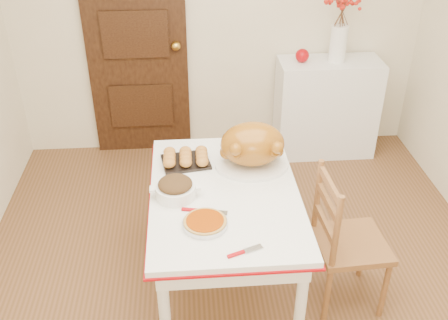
{
  "coord_description": "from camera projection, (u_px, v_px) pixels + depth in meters",
  "views": [
    {
      "loc": [
        -0.3,
        -2.28,
        2.46
      ],
      "look_at": [
        -0.1,
        0.17,
        0.94
      ],
      "focal_mm": 41.33,
      "sensor_mm": 36.0,
      "label": 1
    }
  ],
  "objects": [
    {
      "name": "floor",
      "position": [
        242.0,
        300.0,
        3.25
      ],
      "size": [
        3.5,
        4.0,
        0.0
      ],
      "primitive_type": "cube",
      "color": "brown",
      "rests_on": "ground"
    },
    {
      "name": "wall_back",
      "position": [
        219.0,
        12.0,
        4.28
      ],
      "size": [
        3.5,
        0.0,
        2.5
      ],
      "primitive_type": "cube",
      "color": "beige",
      "rests_on": "ground"
    },
    {
      "name": "door_back",
      "position": [
        136.0,
        41.0,
        4.33
      ],
      "size": [
        0.85,
        0.06,
        2.06
      ],
      "primitive_type": "cube",
      "color": "black",
      "rests_on": "ground"
    },
    {
      "name": "sideboard",
      "position": [
        326.0,
        108.0,
        4.59
      ],
      "size": [
        0.87,
        0.39,
        0.87
      ],
      "primitive_type": "cube",
      "color": "white",
      "rests_on": "floor"
    },
    {
      "name": "kitchen_table",
      "position": [
        225.0,
        242.0,
        3.14
      ],
      "size": [
        0.87,
        1.27,
        0.76
      ],
      "primitive_type": null,
      "color": "white",
      "rests_on": "floor"
    },
    {
      "name": "chair_oak",
      "position": [
        351.0,
        240.0,
        3.03
      ],
      "size": [
        0.43,
        0.43,
        0.92
      ],
      "primitive_type": null,
      "rotation": [
        0.0,
        0.0,
        1.63
      ],
      "color": "brown",
      "rests_on": "floor"
    },
    {
      "name": "berry_vase",
      "position": [
        341.0,
        24.0,
        4.19
      ],
      "size": [
        0.33,
        0.33,
        0.63
      ],
      "primitive_type": null,
      "color": "white",
      "rests_on": "sideboard"
    },
    {
      "name": "apple",
      "position": [
        302.0,
        56.0,
        4.31
      ],
      "size": [
        0.11,
        0.11,
        0.11
      ],
      "primitive_type": "sphere",
      "color": "#A1060B",
      "rests_on": "sideboard"
    },
    {
      "name": "turkey_platter",
      "position": [
        252.0,
        146.0,
        3.09
      ],
      "size": [
        0.47,
        0.38,
        0.29
      ],
      "primitive_type": null,
      "rotation": [
        0.0,
        0.0,
        0.04
      ],
      "color": "#995D1D",
      "rests_on": "kitchen_table"
    },
    {
      "name": "pumpkin_pie",
      "position": [
        205.0,
        222.0,
        2.67
      ],
      "size": [
        0.25,
        0.25,
        0.05
      ],
      "primitive_type": "cylinder",
      "rotation": [
        0.0,
        0.0,
        -0.08
      ],
      "color": "#8A2F00",
      "rests_on": "kitchen_table"
    },
    {
      "name": "stuffing_dish",
      "position": [
        175.0,
        188.0,
        2.87
      ],
      "size": [
        0.33,
        0.29,
        0.11
      ],
      "primitive_type": null,
      "rotation": [
        0.0,
        0.0,
        -0.24
      ],
      "color": "#4E341B",
      "rests_on": "kitchen_table"
    },
    {
      "name": "rolls_tray",
      "position": [
        186.0,
        158.0,
        3.18
      ],
      "size": [
        0.32,
        0.27,
        0.08
      ],
      "primitive_type": null,
      "rotation": [
        0.0,
        0.0,
        0.16
      ],
      "color": "#BC7232",
      "rests_on": "kitchen_table"
    },
    {
      "name": "pie_server",
      "position": [
        245.0,
        251.0,
        2.51
      ],
      "size": [
        0.2,
        0.12,
        0.01
      ],
      "primitive_type": null,
      "rotation": [
        0.0,
        0.0,
        0.37
      ],
      "color": "silver",
      "rests_on": "kitchen_table"
    },
    {
      "name": "carving_knife",
      "position": [
        204.0,
        211.0,
        2.78
      ],
      "size": [
        0.26,
        0.11,
        0.01
      ],
      "primitive_type": null,
      "rotation": [
        0.0,
        0.0,
        -0.22
      ],
      "color": "silver",
      "rests_on": "kitchen_table"
    },
    {
      "name": "drinking_glass",
      "position": [
        232.0,
        141.0,
        3.33
      ],
      "size": [
        0.07,
        0.07,
        0.11
      ],
      "primitive_type": "cylinder",
      "rotation": [
        0.0,
        0.0,
        -0.16
      ],
      "color": "white",
      "rests_on": "kitchen_table"
    },
    {
      "name": "shaker_pair",
      "position": [
        267.0,
        140.0,
        3.35
      ],
      "size": [
        0.11,
        0.07,
        0.1
      ],
      "primitive_type": null,
      "rotation": [
        0.0,
        0.0,
        0.33
      ],
      "color": "white",
      "rests_on": "kitchen_table"
    }
  ]
}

